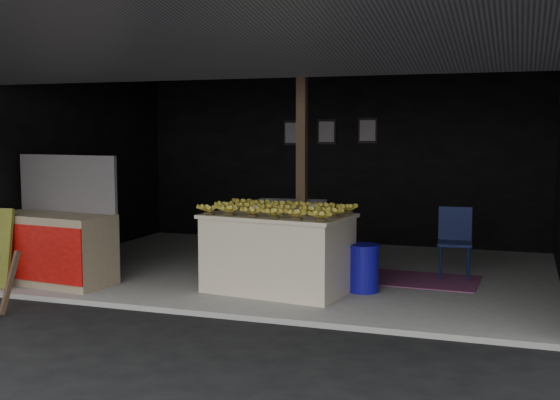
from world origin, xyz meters
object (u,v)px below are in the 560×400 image
at_px(neighbor_stall, 53,245).
at_px(water_barrel, 363,269).
at_px(plastic_chair, 455,236).
at_px(banana_table, 278,253).
at_px(white_crate, 289,239).

distance_m(neighbor_stall, water_barrel, 3.84).
bearing_deg(water_barrel, plastic_chair, 52.88).
xyz_separation_m(banana_table, water_barrel, (0.96, 0.32, -0.19)).
bearing_deg(white_crate, water_barrel, -31.55).
xyz_separation_m(white_crate, neighbor_stall, (-2.65, -1.33, -0.02)).
distance_m(banana_table, white_crate, 0.85).
bearing_deg(plastic_chair, banana_table, -145.98).
xyz_separation_m(banana_table, white_crate, (-0.14, 0.84, 0.03)).
bearing_deg(plastic_chair, white_crate, -165.99).
relative_size(banana_table, water_barrel, 3.34).
relative_size(banana_table, neighbor_stall, 1.11).
distance_m(banana_table, water_barrel, 1.03).
height_order(white_crate, plastic_chair, white_crate).
bearing_deg(banana_table, plastic_chair, 46.66).
bearing_deg(banana_table, neighbor_stall, -162.64).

